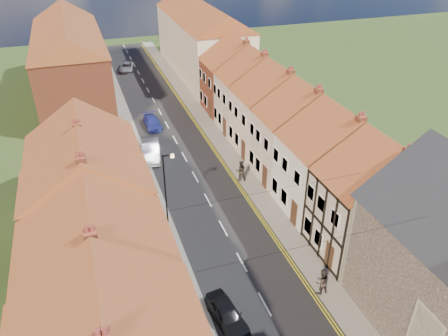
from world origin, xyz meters
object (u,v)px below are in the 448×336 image
Objects in this scene: lamppost at (166,185)px; car_far at (152,122)px; pedestrian_right at (322,282)px; pedestrian_right_b at (241,171)px; car_near at (227,314)px; car_mid at (151,151)px; car_distant at (127,67)px.

lamppost is 1.50× the size of car_far.
pedestrian_right_b is (0.00, 14.34, 0.04)m from pedestrian_right.
car_near is 0.80× the size of car_mid.
car_near is at bearing -77.88° from car_distant.
lamppost is at bearing -98.19° from car_far.
lamppost reaches higher than car_far.
car_distant is at bearing 88.23° from car_far.
lamppost reaches higher than car_mid.
car_near is at bearing -79.63° from car_mid.
car_distant is (1.15, 50.04, -0.04)m from car_near.
car_far is 0.94× the size of car_distant.
pedestrian_right_b is (7.51, 4.00, -2.45)m from lamppost.
car_mid is at bearing 82.70° from car_near.
pedestrian_right reaches higher than car_mid.
car_far is 2.13× the size of pedestrian_right.
pedestrian_right is at bearing 105.17° from pedestrian_right_b.
lamppost is 18.35m from car_far.
lamppost is at bearing -56.91° from pedestrian_right.
car_near is 50.06m from car_distant.
pedestrian_right is at bearing -70.61° from car_distant.
car_near reaches higher than car_distant.
car_mid is (0.69, 10.94, -2.77)m from lamppost.
car_near is 15.83m from pedestrian_right_b.
car_near is 0.88× the size of car_distant.
pedestrian_right is 0.96× the size of pedestrian_right_b.
lamppost is 39.73m from car_distant.
lamppost is 1.42× the size of car_distant.
pedestrian_right is 14.34m from pedestrian_right_b.
pedestrian_right reaches higher than car_far.
car_near is (1.16, -10.49, -2.91)m from lamppost.
car_far is (1.46, 7.05, -0.19)m from car_mid.
lamppost is at bearing -84.50° from car_mid.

